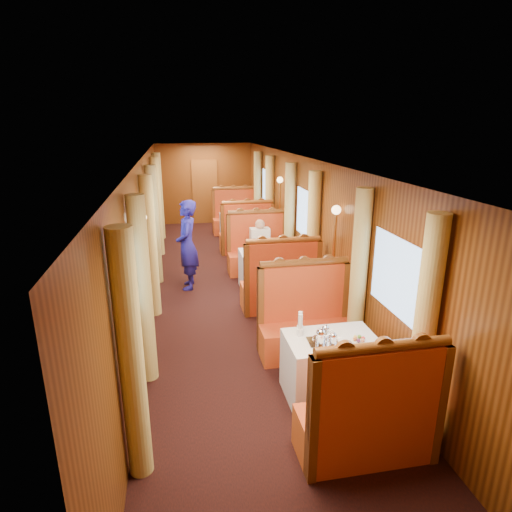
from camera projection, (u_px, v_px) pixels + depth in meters
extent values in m
cube|color=brown|center=(205.00, 192.00, 13.57)|extent=(0.80, 0.04, 2.00)
cube|color=white|center=(330.00, 367.00, 5.01)|extent=(1.05, 0.72, 0.75)
cube|color=#B32013|center=(364.00, 433.00, 4.17)|extent=(1.30, 0.55, 0.45)
cube|color=#B32013|center=(379.00, 391.00, 3.78)|extent=(1.30, 0.12, 0.80)
cylinder|color=brown|center=(384.00, 347.00, 3.65)|extent=(1.23, 0.10, 0.10)
cube|color=#B32013|center=(306.00, 340.00, 5.95)|extent=(1.30, 0.55, 0.45)
cube|color=#B32013|center=(303.00, 292.00, 5.96)|extent=(1.30, 0.12, 0.80)
cylinder|color=brown|center=(304.00, 263.00, 5.83)|extent=(1.23, 0.10, 0.10)
cube|color=white|center=(268.00, 270.00, 8.30)|extent=(1.05, 0.72, 0.75)
cube|color=#B32013|center=(279.00, 296.00, 7.45)|extent=(1.30, 0.55, 0.45)
cube|color=#B32013|center=(283.00, 266.00, 7.06)|extent=(1.30, 0.12, 0.80)
cylinder|color=brown|center=(283.00, 240.00, 6.93)|extent=(1.23, 0.10, 0.10)
cube|color=#B32013|center=(258.00, 262.00, 9.23)|extent=(1.30, 0.55, 0.45)
cube|color=#B32013|center=(256.00, 232.00, 9.25)|extent=(1.30, 0.12, 0.80)
cylinder|color=brown|center=(256.00, 212.00, 9.11)|extent=(1.23, 0.10, 0.10)
cube|color=white|center=(240.00, 228.00, 11.58)|extent=(1.05, 0.72, 0.75)
cube|color=#B32013|center=(246.00, 243.00, 10.73)|extent=(1.30, 0.55, 0.45)
cube|color=#B32013|center=(247.00, 220.00, 10.34)|extent=(1.30, 0.12, 0.80)
cylinder|color=brown|center=(247.00, 202.00, 10.21)|extent=(1.23, 0.10, 0.10)
cube|color=#B32013|center=(236.00, 226.00, 12.51)|extent=(1.30, 0.55, 0.45)
cube|color=#B32013|center=(234.00, 203.00, 12.53)|extent=(1.30, 0.12, 0.80)
cylinder|color=brown|center=(234.00, 188.00, 12.39)|extent=(1.23, 0.10, 0.10)
cube|color=silver|center=(323.00, 342.00, 4.81)|extent=(0.36, 0.28, 0.01)
cylinder|color=white|center=(359.00, 341.00, 4.83)|extent=(0.20, 0.20, 0.01)
cylinder|color=white|center=(300.00, 332.00, 4.96)|extent=(0.08, 0.08, 0.08)
cylinder|color=white|center=(300.00, 322.00, 4.92)|extent=(0.05, 0.05, 0.18)
cylinder|color=white|center=(300.00, 329.00, 5.03)|extent=(0.08, 0.08, 0.08)
cylinder|color=white|center=(300.00, 319.00, 4.99)|extent=(0.05, 0.05, 0.18)
cylinder|color=silver|center=(268.00, 249.00, 8.13)|extent=(0.06, 0.06, 0.14)
cylinder|color=silver|center=(240.00, 212.00, 11.42)|extent=(0.06, 0.06, 0.14)
cylinder|color=#D7C86E|center=(131.00, 360.00, 3.67)|extent=(0.22, 0.22, 2.35)
cylinder|color=#D7C86E|center=(143.00, 292.00, 5.13)|extent=(0.22, 0.22, 2.35)
cylinder|color=#D7C86E|center=(424.00, 332.00, 4.15)|extent=(0.22, 0.22, 2.35)
cylinder|color=#D7C86E|center=(359.00, 277.00, 5.62)|extent=(0.22, 0.22, 2.35)
cylinder|color=#D7C86E|center=(150.00, 247.00, 6.95)|extent=(0.22, 0.22, 2.35)
cylinder|color=#D7C86E|center=(154.00, 226.00, 8.41)|extent=(0.22, 0.22, 2.35)
cylinder|color=#D7C86E|center=(313.00, 239.00, 7.44)|extent=(0.22, 0.22, 2.35)
cylinder|color=#D7C86E|center=(290.00, 220.00, 8.90)|extent=(0.22, 0.22, 2.35)
cylinder|color=#D7C86E|center=(157.00, 207.00, 10.23)|extent=(0.22, 0.22, 2.35)
cylinder|color=#D7C86E|center=(159.00, 197.00, 11.69)|extent=(0.22, 0.22, 2.35)
cylinder|color=#D7C86E|center=(270.00, 203.00, 10.72)|extent=(0.22, 0.22, 2.35)
cylinder|color=#D7C86E|center=(258.00, 194.00, 12.18)|extent=(0.22, 0.22, 2.35)
cylinder|color=#BF8C3F|center=(147.00, 283.00, 6.11)|extent=(0.04, 0.04, 1.85)
sphere|color=#FFD18C|center=(142.00, 217.00, 5.82)|extent=(0.14, 0.14, 0.14)
cylinder|color=#BF8C3F|center=(333.00, 271.00, 6.60)|extent=(0.04, 0.04, 1.85)
sphere|color=#FFD18C|center=(336.00, 210.00, 6.32)|extent=(0.14, 0.14, 0.14)
cylinder|color=#BF8C3F|center=(156.00, 227.00, 9.39)|extent=(0.04, 0.04, 1.85)
sphere|color=#FFD18C|center=(152.00, 183.00, 9.10)|extent=(0.14, 0.14, 0.14)
cylinder|color=#BF8C3F|center=(279.00, 221.00, 9.89)|extent=(0.04, 0.04, 1.85)
sphere|color=#FFD18C|center=(280.00, 180.00, 9.60)|extent=(0.14, 0.14, 0.14)
imported|color=navy|center=(187.00, 245.00, 8.20)|extent=(0.45, 0.65, 1.73)
cube|color=beige|center=(260.00, 241.00, 8.92)|extent=(0.40, 0.24, 0.55)
sphere|color=tan|center=(260.00, 224.00, 8.81)|extent=(0.20, 0.20, 0.20)
cube|color=beige|center=(261.00, 254.00, 8.83)|extent=(0.36, 0.30, 0.14)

